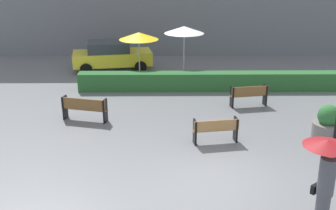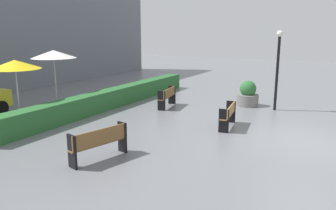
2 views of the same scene
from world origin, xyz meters
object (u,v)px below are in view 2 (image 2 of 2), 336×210
planter_pot (248,95)px  patio_umbrella_white (53,54)px  bench_back_row (168,96)px  lamp_post (278,61)px  bench_mid_center (228,114)px  bench_far_left (100,141)px  patio_umbrella_yellow (15,65)px

planter_pot → patio_umbrella_white: (-4.62, 7.58, 1.93)m
bench_back_row → patio_umbrella_white: (-2.51, 4.45, 1.90)m
bench_back_row → lamp_post: 5.09m
planter_pot → lamp_post: (-0.28, -1.32, 1.66)m
bench_mid_center → planter_pot: (3.91, 0.41, 0.00)m
bench_far_left → bench_mid_center: bearing=-23.2°
bench_mid_center → patio_umbrella_white: size_ratio=0.60×
planter_pot → lamp_post: lamp_post is taller
patio_umbrella_yellow → bench_back_row: bearing=-40.9°
bench_far_left → lamp_post: (8.37, -2.95, 1.63)m
bench_far_left → patio_umbrella_yellow: 6.13m
planter_pot → bench_far_left: bearing=169.3°
bench_mid_center → patio_umbrella_yellow: (-2.96, 7.66, 1.69)m
bench_far_left → bench_back_row: (6.55, 1.51, -0.01)m
lamp_post → patio_umbrella_yellow: 10.81m
lamp_post → patio_umbrella_white: size_ratio=1.33×
bench_far_left → patio_umbrella_white: patio_umbrella_white is taller
planter_pot → bench_back_row: bearing=123.9°
bench_back_row → lamp_post: lamp_post is taller
bench_back_row → lamp_post: (1.83, -4.46, 1.64)m
bench_back_row → patio_umbrella_white: bearing=119.4°
bench_mid_center → lamp_post: 4.09m
lamp_post → patio_umbrella_yellow: (-6.58, 8.58, 0.03)m
bench_mid_center → lamp_post: bearing=-14.1°
patio_umbrella_yellow → bench_far_left: bearing=-107.6°
bench_back_row → patio_umbrella_yellow: patio_umbrella_yellow is taller
patio_umbrella_white → bench_far_left: bearing=-124.1°
lamp_post → bench_far_left: bearing=160.6°
patio_umbrella_white → planter_pot: bearing=-58.7°
patio_umbrella_yellow → patio_umbrella_white: size_ratio=0.91×
bench_far_left → planter_pot: 8.80m
bench_far_left → bench_mid_center: bench_far_left is taller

